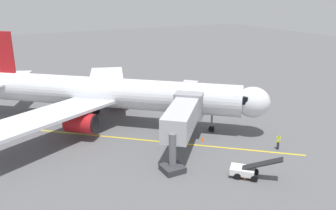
{
  "coord_description": "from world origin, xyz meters",
  "views": [
    {
      "loc": [
        12.36,
        43.83,
        16.4
      ],
      "look_at": [
        -7.31,
        7.42,
        3.0
      ],
      "focal_mm": 37.49,
      "sensor_mm": 36.0,
      "label": 1
    }
  ],
  "objects": [
    {
      "name": "ground_crew_marshaller",
      "position": [
        -14.78,
        18.8,
        0.89
      ],
      "size": [
        0.42,
        0.47,
        1.71
      ],
      "color": "#23232D",
      "rests_on": "ground"
    },
    {
      "name": "airplane",
      "position": [
        -1.1,
        1.94,
        4.0
      ],
      "size": [
        33.55,
        32.49,
        11.5
      ],
      "color": "silver",
      "rests_on": "ground"
    },
    {
      "name": "safety_cone_wing_port",
      "position": [
        -7.45,
        22.05,
        0.28
      ],
      "size": [
        0.32,
        0.32,
        0.55
      ],
      "primitive_type": "cone",
      "color": "#F2590F",
      "rests_on": "ground"
    },
    {
      "name": "apron_lead_in_line",
      "position": [
        -1.32,
        8.12,
        0.01
      ],
      "size": [
        30.13,
        26.67,
        0.01
      ],
      "primitive_type": "cube",
      "rotation": [
        0.0,
        0.0,
        0.85
      ],
      "color": "yellow",
      "rests_on": "ground"
    },
    {
      "name": "belt_loader_near_nose",
      "position": [
        -7.71,
        21.79,
        0.71
      ],
      "size": [
        4.07,
        4.1,
        2.32
      ],
      "color": "white",
      "rests_on": "ground"
    },
    {
      "name": "safety_cone_nose_right",
      "position": [
        -18.93,
        -3.06,
        0.28
      ],
      "size": [
        0.32,
        0.32,
        0.55
      ],
      "primitive_type": "cone",
      "color": "#F2590F",
      "rests_on": "ground"
    },
    {
      "name": "baggage_cart_portside",
      "position": [
        -19.91,
        -7.46,
        0.66
      ],
      "size": [
        2.78,
        2.87,
        1.27
      ],
      "color": "black",
      "rests_on": "ground"
    },
    {
      "name": "ground_plane",
      "position": [
        0.0,
        0.0,
        0.0
      ],
      "size": [
        220.0,
        220.0,
        0.0
      ],
      "primitive_type": "plane",
      "color": "#565659"
    },
    {
      "name": "safety_cone_nose_left",
      "position": [
        -8.78,
        13.02,
        0.28
      ],
      "size": [
        0.32,
        0.32,
        0.55
      ],
      "primitive_type": "cone",
      "color": "#F2590F",
      "rests_on": "ground"
    },
    {
      "name": "jet_bridge",
      "position": [
        -6.0,
        13.43,
        3.76
      ],
      "size": [
        9.09,
        9.85,
        5.4
      ],
      "color": "#B7B7BC",
      "rests_on": "ground"
    },
    {
      "name": "safety_cone_wing_starboard",
      "position": [
        -18.54,
        1.18,
        0.28
      ],
      "size": [
        0.32,
        0.32,
        0.55
      ],
      "primitive_type": "cone",
      "color": "#F2590F",
      "rests_on": "ground"
    }
  ]
}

